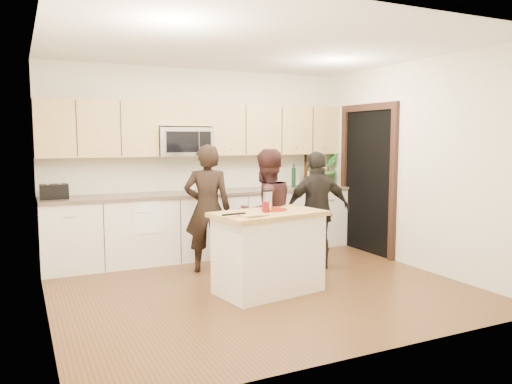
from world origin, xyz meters
name	(u,v)px	position (x,y,z in m)	size (l,w,h in m)	color
floor	(259,287)	(0.00, 0.00, 0.00)	(4.50, 4.50, 0.00)	brown
room_shell	(259,136)	(0.00, 0.00, 1.73)	(4.52, 4.02, 2.71)	beige
back_cabinetry	(208,224)	(0.00, 1.69, 0.47)	(4.50, 0.66, 0.94)	white
upper_cabinetry	(206,128)	(0.03, 1.83, 1.84)	(4.50, 0.33, 0.75)	tan
microwave	(184,142)	(-0.31, 1.80, 1.65)	(0.76, 0.41, 0.40)	silver
doorway	(368,175)	(2.23, 0.90, 1.16)	(0.06, 1.25, 2.20)	black
framed_picture	(313,164)	(1.95, 1.98, 1.28)	(0.30, 0.03, 0.38)	black
dish_towel	(145,207)	(-0.95, 1.50, 0.80)	(0.34, 0.60, 0.48)	white
island	(269,252)	(0.01, -0.22, 0.45)	(1.30, 0.88, 0.90)	white
red_plate	(274,210)	(0.11, -0.15, 0.91)	(0.29, 0.29, 0.02)	maroon
box_grater	(268,200)	(0.03, -0.15, 1.03)	(0.10, 0.06, 0.22)	silver
drink_glass	(266,207)	(-0.04, -0.25, 0.96)	(0.07, 0.07, 0.11)	maroon
cutting_board	(254,215)	(-0.27, -0.42, 0.91)	(0.27, 0.19, 0.02)	tan
tongs	(234,214)	(-0.47, -0.37, 0.93)	(0.28, 0.03, 0.02)	black
knife	(255,216)	(-0.31, -0.53, 0.92)	(0.19, 0.02, 0.01)	silver
toaster	(54,192)	(-2.05, 1.67, 1.03)	(0.33, 0.22, 0.19)	black
bottle_cluster	(312,175)	(1.77, 1.71, 1.12)	(0.77, 0.32, 0.40)	black
orchid	(329,169)	(2.10, 1.72, 1.21)	(0.29, 0.24, 0.53)	#2B6B2B
woman_left	(208,209)	(-0.30, 0.89, 0.81)	(0.59, 0.39, 1.62)	black
woman_center	(266,214)	(0.26, 0.33, 0.79)	(0.76, 0.60, 1.57)	black
woman_right	(318,210)	(1.06, 0.43, 0.77)	(0.90, 0.37, 1.53)	black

